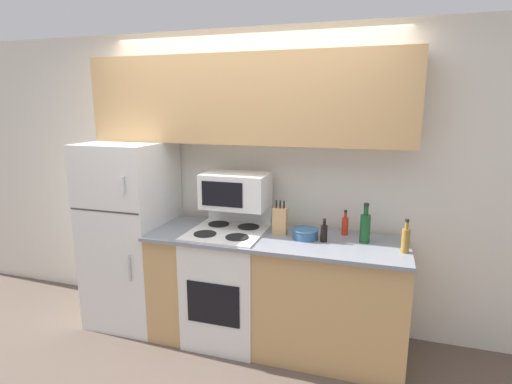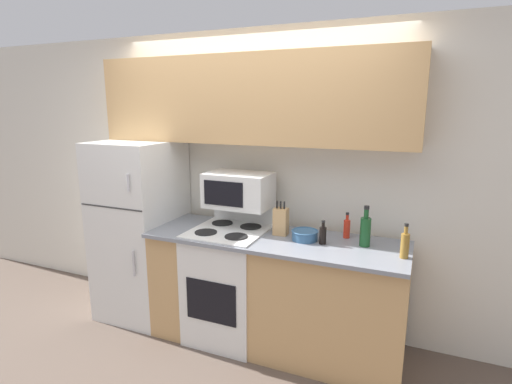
# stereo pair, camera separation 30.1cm
# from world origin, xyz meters

# --- Properties ---
(ground_plane) EXTENTS (12.00, 12.00, 0.00)m
(ground_plane) POSITION_xyz_m (0.00, 0.00, 0.00)
(ground_plane) COLOR brown
(wall_back) EXTENTS (8.00, 0.05, 2.55)m
(wall_back) POSITION_xyz_m (0.00, 0.73, 1.27)
(wall_back) COLOR silver
(wall_back) RESTS_ON ground_plane
(lower_cabinets) EXTENTS (2.00, 0.67, 0.92)m
(lower_cabinets) POSITION_xyz_m (0.33, 0.32, 0.46)
(lower_cabinets) COLOR tan
(lower_cabinets) RESTS_ON ground_plane
(refrigerator) EXTENTS (0.66, 0.72, 1.61)m
(refrigerator) POSITION_xyz_m (-1.00, 0.35, 0.81)
(refrigerator) COLOR white
(refrigerator) RESTS_ON ground_plane
(upper_cabinets) EXTENTS (2.66, 0.31, 0.70)m
(upper_cabinets) POSITION_xyz_m (0.00, 0.55, 1.97)
(upper_cabinets) COLOR tan
(upper_cabinets) RESTS_ON refrigerator
(stove) EXTENTS (0.59, 0.66, 1.09)m
(stove) POSITION_xyz_m (-0.07, 0.31, 0.48)
(stove) COLOR white
(stove) RESTS_ON ground_plane
(microwave) EXTENTS (0.53, 0.35, 0.28)m
(microwave) POSITION_xyz_m (-0.04, 0.44, 1.24)
(microwave) COLOR white
(microwave) RESTS_ON stove
(knife_block) EXTENTS (0.11, 0.09, 0.27)m
(knife_block) POSITION_xyz_m (0.35, 0.38, 1.03)
(knife_block) COLOR tan
(knife_block) RESTS_ON lower_cabinets
(bowl) EXTENTS (0.21, 0.21, 0.08)m
(bowl) POSITION_xyz_m (0.56, 0.33, 0.96)
(bowl) COLOR #335B84
(bowl) RESTS_ON lower_cabinets
(bottle_wine_green) EXTENTS (0.08, 0.08, 0.30)m
(bottle_wine_green) POSITION_xyz_m (1.00, 0.38, 1.04)
(bottle_wine_green) COLOR #194C23
(bottle_wine_green) RESTS_ON lower_cabinets
(bottle_soy_sauce) EXTENTS (0.05, 0.05, 0.18)m
(bottle_soy_sauce) POSITION_xyz_m (0.71, 0.30, 0.99)
(bottle_soy_sauce) COLOR black
(bottle_soy_sauce) RESTS_ON lower_cabinets
(bottle_vinegar) EXTENTS (0.06, 0.06, 0.24)m
(bottle_vinegar) POSITION_xyz_m (1.28, 0.24, 1.02)
(bottle_vinegar) COLOR olive
(bottle_vinegar) RESTS_ON lower_cabinets
(bottle_hot_sauce) EXTENTS (0.05, 0.05, 0.20)m
(bottle_hot_sauce) POSITION_xyz_m (0.84, 0.51, 1.00)
(bottle_hot_sauce) COLOR red
(bottle_hot_sauce) RESTS_ON lower_cabinets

